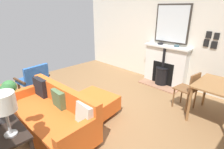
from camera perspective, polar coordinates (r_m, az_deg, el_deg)
ground_plane at (r=3.92m, az=-6.54°, el=-11.82°), size 5.30×6.01×0.01m
wall_left at (r=5.40m, az=15.85°, el=11.84°), size 0.12×6.01×2.65m
fireplace at (r=5.25m, az=16.65°, el=2.26°), size 0.61×1.29×1.12m
mirror_over_mantel at (r=5.13m, az=18.81°, el=15.21°), size 0.04×0.95×1.01m
mantel_bowl_near at (r=5.23m, az=15.38°, el=9.65°), size 0.16×0.16×0.04m
mantel_bowl_far at (r=5.01m, az=20.20°, el=8.70°), size 0.13×0.13×0.05m
sofa at (r=3.33m, az=-18.98°, el=-12.26°), size 0.90×1.90×0.80m
ottoman at (r=3.74m, az=-5.14°, el=-8.98°), size 0.73×0.90×0.40m
armchair_accent at (r=4.78m, az=-23.90°, el=-1.07°), size 0.75×0.66×0.81m
table_lamp_far_end at (r=2.20m, az=-31.67°, el=-8.07°), size 0.25×0.25×0.52m
potted_plant at (r=2.56m, az=-32.49°, el=-6.20°), size 0.46×0.48×0.53m
dining_table at (r=3.90m, az=31.41°, el=-4.28°), size 0.94×0.80×0.76m
dining_chair_near_fireplace at (r=4.07m, az=23.74°, el=-3.96°), size 0.45×0.45×0.85m
photo_gallery_row at (r=4.81m, az=29.42°, el=9.66°), size 0.02×0.31×0.38m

